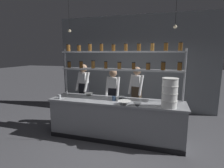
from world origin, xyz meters
TOP-DOWN VIEW (x-y plane):
  - ground_plane at (0.00, 0.00)m, footprint 40.00×40.00m
  - back_wall at (0.00, 2.36)m, footprint 5.51×0.12m
  - prep_counter at (0.00, -0.00)m, footprint 3.11×0.76m
  - spice_shelf_unit at (0.01, 0.33)m, footprint 3.00×0.28m
  - chef_left at (-1.09, 0.60)m, footprint 0.40×0.33m
  - chef_center at (-0.23, 0.58)m, footprint 0.36×0.28m
  - chef_right at (0.37, 0.74)m, footprint 0.41×0.34m
  - container_stack at (1.17, -0.20)m, footprint 0.32×0.32m
  - prep_bowl_near_left at (-0.78, 0.24)m, footprint 0.22×0.22m
  - prep_bowl_center_front at (0.54, -0.25)m, footprint 0.17×0.17m
  - prep_bowl_center_back at (0.09, 0.19)m, footprint 0.18×0.18m
  - prep_bowl_near_right at (0.27, -0.28)m, footprint 0.29×0.29m
  - serving_cup_front at (-1.33, -0.24)m, footprint 0.07×0.07m
  - serving_cup_by_board at (-0.03, -0.04)m, footprint 0.08×0.08m
  - pendant_light_row at (0.04, 0.00)m, footprint 2.39×0.07m

SIDE VIEW (x-z plane):
  - ground_plane at x=0.00m, z-range 0.00..0.00m
  - prep_counter at x=0.00m, z-range 0.00..0.92m
  - chef_center at x=-0.23m, z-range 0.11..1.69m
  - chef_right at x=0.37m, z-range 0.12..1.76m
  - prep_bowl_center_front at x=0.54m, z-range 0.92..0.97m
  - prep_bowl_center_back at x=0.09m, z-range 0.92..0.97m
  - prep_bowl_near_left at x=-0.78m, z-range 0.92..0.98m
  - prep_bowl_near_right at x=0.27m, z-range 0.92..1.00m
  - serving_cup_front at x=-1.33m, z-range 0.92..1.01m
  - serving_cup_by_board at x=-0.03m, z-range 0.92..1.02m
  - chef_left at x=-1.09m, z-range 0.13..1.83m
  - container_stack at x=1.17m, z-range 0.92..1.51m
  - back_wall at x=0.00m, z-range 0.00..3.26m
  - spice_shelf_unit at x=0.01m, z-range 0.66..2.89m
  - pendant_light_row at x=0.04m, z-range 2.17..2.91m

